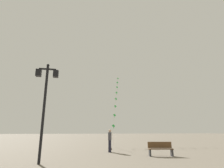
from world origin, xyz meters
TOP-DOWN VIEW (x-y plane):
  - ground_plane at (0.00, 20.00)m, footprint 160.00×160.00m
  - twin_lantern_lamp_post at (-3.09, 9.85)m, footprint 1.20×0.28m
  - kite_train at (3.87, 23.34)m, footprint 4.24×14.68m
  - kite_flyer at (1.33, 14.25)m, footprint 0.33×0.63m
  - park_bench at (4.19, 11.39)m, footprint 1.65×0.72m

SIDE VIEW (x-z plane):
  - ground_plane at x=0.00m, z-range 0.00..0.00m
  - park_bench at x=4.19m, z-range 0.01..0.90m
  - kite_flyer at x=1.33m, z-range 0.05..1.76m
  - twin_lantern_lamp_post at x=-3.09m, z-range 0.99..6.27m
  - kite_train at x=3.87m, z-range 0.18..11.21m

